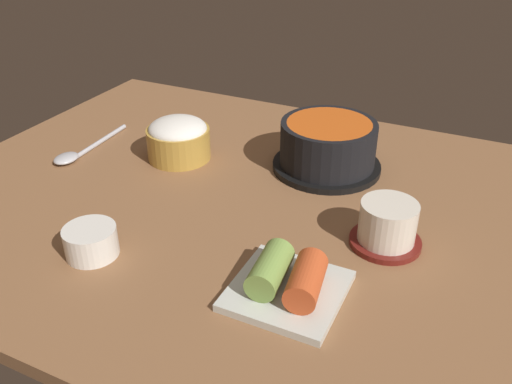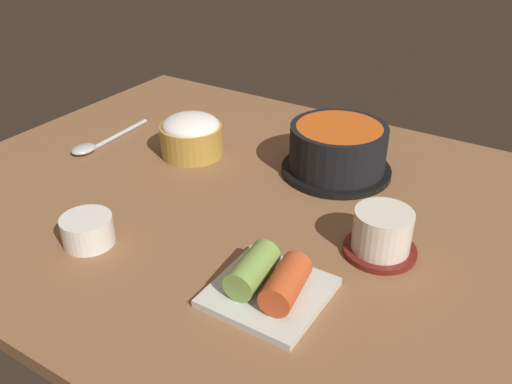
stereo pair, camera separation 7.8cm
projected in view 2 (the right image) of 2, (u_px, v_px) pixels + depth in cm
name	position (u px, v px, depth cm)	size (l,w,h in cm)	color
dining_table	(252.00, 206.00, 82.22)	(100.00, 76.00, 2.00)	brown
stone_pot	(338.00, 150.00, 87.11)	(17.81, 17.81, 8.17)	black
rice_bowl	(191.00, 135.00, 93.31)	(10.72, 10.72, 7.21)	#B78C38
tea_cup_with_saucer	(382.00, 233.00, 68.80)	(9.44, 9.44, 6.22)	maroon
kimchi_plate	(269.00, 283.00, 62.24)	(12.67, 12.67, 4.74)	silver
side_bowl_near	(87.00, 229.00, 71.26)	(6.78, 6.78, 3.89)	white
spoon	(95.00, 144.00, 97.07)	(3.60, 18.17, 1.35)	#B7B7BC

